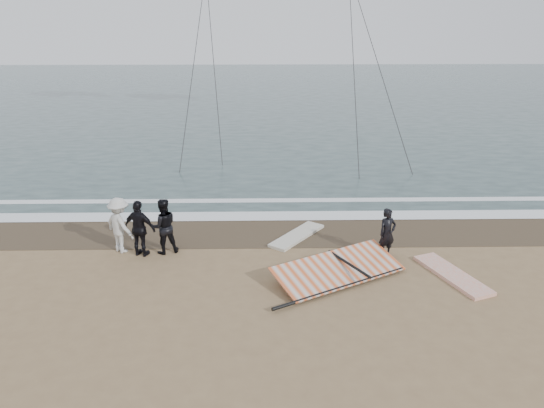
{
  "coord_description": "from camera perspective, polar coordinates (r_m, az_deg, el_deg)",
  "views": [
    {
      "loc": [
        -1.5,
        -12.63,
        7.49
      ],
      "look_at": [
        -1.22,
        3.0,
        1.6
      ],
      "focal_mm": 35.0,
      "sensor_mm": 36.0,
      "label": 1
    }
  ],
  "objects": [
    {
      "name": "ground",
      "position": [
        14.76,
        5.02,
        -9.94
      ],
      "size": [
        120.0,
        120.0,
        0.0
      ],
      "primitive_type": "plane",
      "color": "#8C704C",
      "rests_on": "ground"
    },
    {
      "name": "sea",
      "position": [
        46.26,
        0.84,
        11.34
      ],
      "size": [
        120.0,
        54.0,
        0.02
      ],
      "primitive_type": "cube",
      "color": "#233838",
      "rests_on": "ground"
    },
    {
      "name": "sail_rig",
      "position": [
        15.8,
        6.83,
        -7.01
      ],
      "size": [
        4.12,
        3.51,
        0.51
      ],
      "color": "black",
      "rests_on": "ground"
    },
    {
      "name": "board_cream",
      "position": [
        18.25,
        2.7,
        -3.43
      ],
      "size": [
        2.05,
        2.41,
        0.1
      ],
      "primitive_type": "cube",
      "rotation": [
        0.0,
        0.0,
        -0.64
      ],
      "color": "beige",
      "rests_on": "ground"
    },
    {
      "name": "foam_far",
      "position": [
        21.62,
        3.0,
        0.42
      ],
      "size": [
        120.0,
        0.45,
        0.01
      ],
      "primitive_type": "cube",
      "color": "white",
      "rests_on": "sea"
    },
    {
      "name": "wet_sand",
      "position": [
        18.75,
        3.64,
        -2.92
      ],
      "size": [
        120.0,
        2.8,
        0.01
      ],
      "primitive_type": "cube",
      "color": "#4C3D2B",
      "rests_on": "ground"
    },
    {
      "name": "trio_cluster",
      "position": [
        17.3,
        -14.12,
        -2.35
      ],
      "size": [
        2.61,
        1.33,
        1.84
      ],
      "color": "black",
      "rests_on": "ground"
    },
    {
      "name": "man_main",
      "position": [
        16.94,
        12.29,
        -3.09
      ],
      "size": [
        0.69,
        0.58,
        1.61
      ],
      "primitive_type": "imported",
      "rotation": [
        0.0,
        0.0,
        0.39
      ],
      "color": "black",
      "rests_on": "ground"
    },
    {
      "name": "foam_near",
      "position": [
        20.03,
        3.33,
        -1.26
      ],
      "size": [
        120.0,
        0.9,
        0.01
      ],
      "primitive_type": "cube",
      "color": "white",
      "rests_on": "sea"
    },
    {
      "name": "board_white",
      "position": [
        16.57,
        18.82,
        -7.22
      ],
      "size": [
        1.7,
        2.82,
        0.11
      ],
      "primitive_type": "cube",
      "rotation": [
        0.0,
        0.0,
        0.37
      ],
      "color": "silver",
      "rests_on": "ground"
    }
  ]
}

